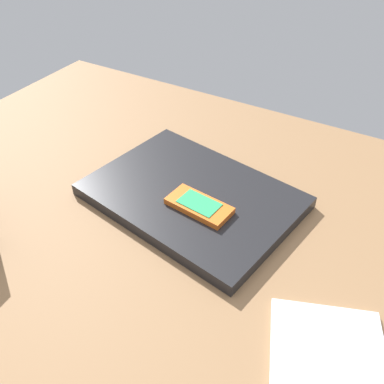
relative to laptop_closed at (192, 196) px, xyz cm
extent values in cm
cube|color=olive|center=(-0.62, -1.90, -2.60)|extent=(120.00, 80.00, 3.00)
cube|color=black|center=(0.00, 0.00, 0.00)|extent=(39.00, 30.63, 2.21)
cube|color=orange|center=(3.28, -3.28, 1.63)|extent=(11.46, 6.41, 1.06)
cube|color=#33A566|center=(3.28, -3.28, 2.23)|extent=(7.20, 4.80, 0.14)
cube|color=white|center=(30.24, -19.12, -0.70)|extent=(19.70, 22.06, 0.80)
camera|label=1|loc=(28.92, -49.69, 48.21)|focal=39.76mm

